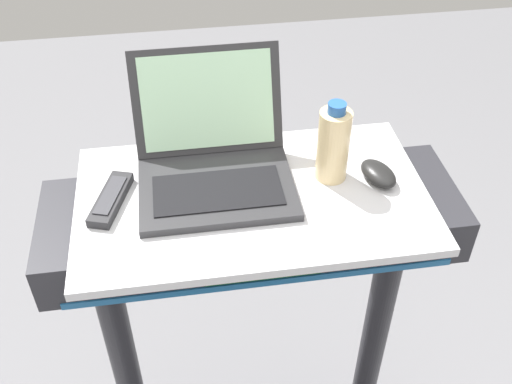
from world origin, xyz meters
name	(u,v)px	position (x,y,z in m)	size (l,w,h in m)	color
desk_board	(252,198)	(0.00, 0.70, 1.17)	(0.74, 0.44, 0.02)	silver
laptop	(214,159)	(-0.07, 0.77, 1.23)	(0.33, 0.33, 0.24)	#2D2D30
computer_mouse	(378,174)	(0.28, 0.71, 1.20)	(0.06, 0.10, 0.03)	black
water_bottle	(333,144)	(0.18, 0.74, 1.27)	(0.07, 0.07, 0.18)	beige
tv_remote	(111,199)	(-0.29, 0.72, 1.19)	(0.09, 0.17, 0.02)	#232326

